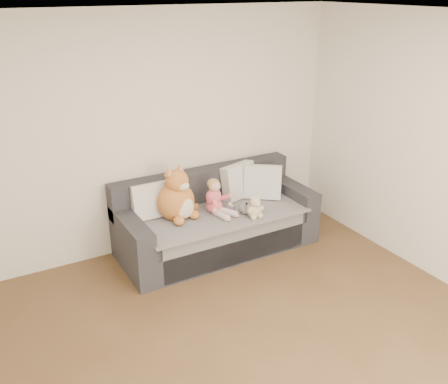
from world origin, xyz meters
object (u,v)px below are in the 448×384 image
at_px(sippy_cup, 231,208).
at_px(teddy_bear, 255,209).
at_px(plush_cat, 177,198).
at_px(toddler, 216,199).
at_px(sofa, 216,222).

bearing_deg(sippy_cup, teddy_bear, -57.10).
bearing_deg(teddy_bear, plush_cat, 148.39).
bearing_deg(sippy_cup, toddler, 152.99).
height_order(teddy_bear, sippy_cup, teddy_bear).
xyz_separation_m(teddy_bear, sippy_cup, (-0.15, 0.24, -0.05)).
xyz_separation_m(plush_cat, sippy_cup, (0.57, -0.17, -0.17)).
height_order(toddler, teddy_bear, toddler).
xyz_separation_m(plush_cat, teddy_bear, (0.72, -0.40, -0.12)).
bearing_deg(sippy_cup, plush_cat, 163.50).
distance_m(toddler, plush_cat, 0.43).
bearing_deg(sofa, sippy_cup, -54.53).
xyz_separation_m(sofa, plush_cat, (-0.46, 0.01, 0.39)).
height_order(toddler, sippy_cup, toddler).
bearing_deg(plush_cat, sippy_cup, -32.99).
bearing_deg(teddy_bear, sippy_cup, 120.59).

